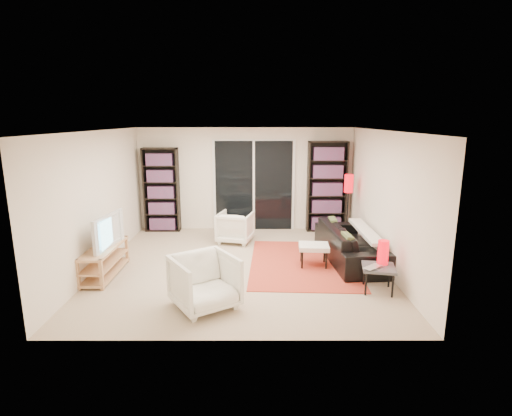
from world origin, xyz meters
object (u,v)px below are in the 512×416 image
(bookshelf_right, at_px, (327,187))
(armchair_back, at_px, (235,227))
(sofa, at_px, (350,243))
(floor_lamp, at_px, (348,190))
(armchair_front, at_px, (205,282))
(bookshelf_left, at_px, (162,190))
(ottoman, at_px, (314,248))
(tv_stand, at_px, (104,260))
(side_table, at_px, (379,269))

(bookshelf_right, xyz_separation_m, armchair_back, (-2.09, -0.90, -0.72))
(sofa, relative_size, floor_lamp, 1.53)
(armchair_back, relative_size, armchair_front, 0.87)
(bookshelf_left, xyz_separation_m, floor_lamp, (4.19, -0.70, 0.12))
(ottoman, bearing_deg, armchair_back, 135.62)
(bookshelf_right, distance_m, tv_stand, 5.10)
(ottoman, bearing_deg, bookshelf_right, 75.29)
(armchair_back, distance_m, armchair_front, 3.07)
(floor_lamp, bearing_deg, bookshelf_left, 170.57)
(armchair_back, relative_size, floor_lamp, 0.50)
(bookshelf_right, relative_size, side_table, 3.75)
(armchair_back, distance_m, ottoman, 2.07)
(bookshelf_left, relative_size, floor_lamp, 1.36)
(bookshelf_left, bearing_deg, armchair_front, -69.46)
(bookshelf_left, bearing_deg, sofa, -27.08)
(armchair_back, bearing_deg, armchair_front, 98.73)
(bookshelf_right, xyz_separation_m, floor_lamp, (0.34, -0.70, 0.05))
(bookshelf_left, distance_m, bookshelf_right, 3.85)
(armchair_back, bearing_deg, sofa, 166.81)
(bookshelf_right, xyz_separation_m, armchair_front, (-2.37, -3.96, -0.67))
(sofa, xyz_separation_m, side_table, (0.10, -1.40, 0.03))
(sofa, bearing_deg, side_table, 179.90)
(bookshelf_left, distance_m, tv_stand, 2.89)
(sofa, distance_m, armchair_front, 3.15)
(tv_stand, bearing_deg, armchair_back, 41.51)
(armchair_back, height_order, side_table, armchair_back)
(bookshelf_left, xyz_separation_m, bookshelf_right, (3.85, -0.00, 0.07))
(bookshelf_left, height_order, bookshelf_right, bookshelf_right)
(tv_stand, height_order, side_table, tv_stand)
(armchair_front, bearing_deg, bookshelf_right, 26.22)
(ottoman, distance_m, side_table, 1.37)
(bookshelf_right, height_order, ottoman, bookshelf_right)
(side_table, distance_m, floor_lamp, 2.83)
(bookshelf_left, bearing_deg, armchair_back, -27.10)
(bookshelf_left, bearing_deg, ottoman, -35.93)
(armchair_back, bearing_deg, bookshelf_left, -13.21)
(bookshelf_right, bearing_deg, side_table, -86.33)
(armchair_front, relative_size, floor_lamp, 0.58)
(tv_stand, distance_m, floor_lamp, 5.07)
(tv_stand, bearing_deg, sofa, 9.80)
(ottoman, bearing_deg, side_table, -52.32)
(bookshelf_left, distance_m, ottoman, 4.04)
(armchair_back, xyz_separation_m, armchair_front, (-0.28, -3.06, 0.05))
(sofa, height_order, armchair_front, armchair_front)
(armchair_front, bearing_deg, tv_stand, 114.42)
(sofa, bearing_deg, bookshelf_left, 58.59)
(armchair_back, bearing_deg, tv_stand, 55.39)
(bookshelf_right, distance_m, floor_lamp, 0.78)
(side_table, bearing_deg, floor_lamp, 87.43)
(bookshelf_left, xyz_separation_m, side_table, (4.07, -3.43, -0.62))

